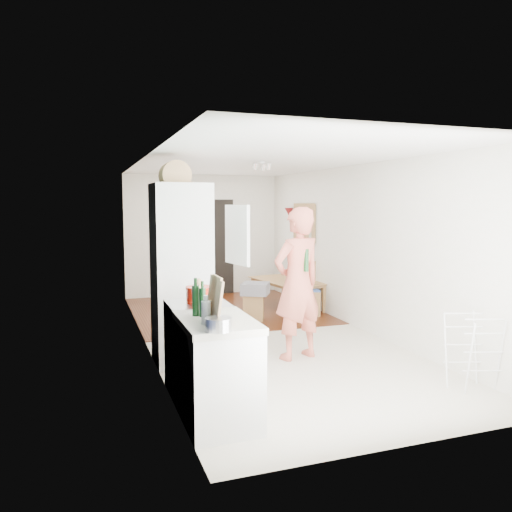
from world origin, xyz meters
TOP-DOWN VIEW (x-y plane):
  - room_shell at (0.00, 0.00)m, footprint 3.20×7.00m
  - floor at (0.00, 0.00)m, footprint 3.20×7.00m
  - wood_floor_overlay at (0.00, 1.85)m, footprint 3.20×3.30m
  - sage_wall_panel at (-1.59, -2.00)m, footprint 0.02×3.00m
  - tile_splashback at (-1.59, -2.55)m, footprint 0.02×1.90m
  - doorway_recess at (0.20, 3.48)m, footprint 0.90×0.04m
  - base_cabinet at (-1.30, -2.55)m, footprint 0.60×0.90m
  - worktop at (-1.30, -2.55)m, footprint 0.62×0.92m
  - range_cooker at (-1.30, -1.80)m, footprint 0.60×0.60m
  - cooker_top at (-1.30, -1.80)m, footprint 0.60×0.60m
  - fridge_housing at (-1.27, -0.78)m, footprint 0.66×0.66m
  - fridge_door at (-0.66, -1.08)m, footprint 0.14×0.56m
  - fridge_interior at (-0.96, -0.78)m, footprint 0.02×0.52m
  - pinboard at (1.58, 1.90)m, footprint 0.03×0.90m
  - pinboard_frame at (1.57, 1.90)m, footprint 0.00×0.94m
  - wall_sconce at (1.54, 2.55)m, footprint 0.18×0.18m
  - person at (0.10, -1.12)m, footprint 0.92×0.72m
  - dining_table at (1.16, 1.66)m, footprint 0.90×1.37m
  - dining_chair at (1.23, 1.00)m, footprint 0.46×0.46m
  - stool at (0.25, 0.97)m, footprint 0.43×0.43m
  - grey_drape at (0.27, 0.96)m, footprint 0.58×0.58m
  - drying_rack at (1.38, -2.68)m, footprint 0.50×0.47m
  - bread_bin at (-1.32, -0.76)m, footprint 0.42×0.40m
  - red_casserole at (-1.28, -1.80)m, footprint 0.28×0.28m
  - steel_pan at (-1.39, -2.95)m, footprint 0.25×0.25m
  - held_bottle at (0.16, -1.23)m, footprint 0.06×0.06m
  - bottle_a at (-1.44, -2.37)m, footprint 0.08×0.08m
  - bottle_b at (-1.39, -2.42)m, footprint 0.07×0.07m
  - bottle_c at (-1.43, -2.71)m, footprint 0.09×0.09m
  - pepper_mill_front at (-1.35, -2.10)m, footprint 0.07×0.07m
  - pepper_mill_back at (-1.36, -2.10)m, footprint 0.07×0.07m
  - chopping_boards at (-1.36, -2.73)m, footprint 0.08×0.30m

SIDE VIEW (x-z plane):
  - floor at x=0.00m, z-range -0.01..0.01m
  - wood_floor_overlay at x=0.00m, z-range 0.00..0.01m
  - stool at x=0.25m, z-range 0.00..0.43m
  - dining_table at x=1.16m, z-range 0.00..0.45m
  - drying_rack at x=1.38m, z-range 0.00..0.79m
  - base_cabinet at x=-1.30m, z-range 0.00..0.86m
  - range_cooker at x=-1.30m, z-range 0.00..0.88m
  - dining_chair at x=1.23m, z-range 0.00..0.92m
  - grey_drape at x=0.27m, z-range 0.43..0.62m
  - worktop at x=-1.30m, z-range 0.86..0.92m
  - cooker_top at x=-1.30m, z-range 0.88..0.92m
  - steel_pan at x=-1.39m, z-range 0.92..1.03m
  - doorway_recess at x=0.20m, z-range 0.00..2.00m
  - red_casserole at x=-1.28m, z-range 0.92..1.08m
  - bottle_c at x=-1.43m, z-range 0.92..1.11m
  - pepper_mill_front at x=-1.35m, z-range 0.92..1.13m
  - pepper_mill_back at x=-1.36m, z-range 0.92..1.15m
  - bottle_b at x=-1.39m, z-range 0.92..1.17m
  - bottle_a at x=-1.44m, z-range 0.92..1.19m
  - fridge_housing at x=-1.27m, z-range 0.00..2.15m
  - person at x=0.10m, z-range 0.00..2.21m
  - chopping_boards at x=-1.36m, z-range 0.92..1.32m
  - tile_splashback at x=-1.59m, z-range 0.90..1.40m
  - held_bottle at x=0.16m, z-range 1.10..1.37m
  - room_shell at x=0.00m, z-range 0.00..2.50m
  - fridge_door at x=-0.66m, z-range 1.20..1.90m
  - fridge_interior at x=-0.96m, z-range 1.22..1.88m
  - pinboard at x=1.58m, z-range 1.20..1.90m
  - pinboard_frame at x=1.57m, z-range 1.18..1.92m
  - wall_sconce at x=1.54m, z-range 1.67..1.83m
  - sage_wall_panel at x=-1.59m, z-range 1.20..2.50m
  - bread_bin at x=-1.32m, z-range 2.15..2.34m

